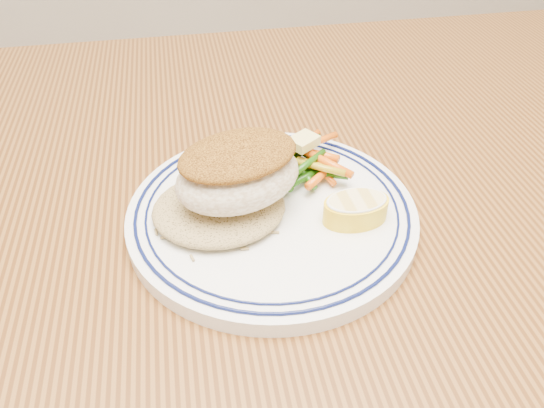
{
  "coord_description": "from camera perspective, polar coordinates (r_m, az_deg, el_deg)",
  "views": [
    {
      "loc": [
        -0.03,
        -0.38,
        1.07
      ],
      "look_at": [
        0.04,
        -0.02,
        0.77
      ],
      "focal_mm": 35.0,
      "sensor_mm": 36.0,
      "label": 1
    }
  ],
  "objects": [
    {
      "name": "lemon_wedge",
      "position": [
        0.47,
        9.0,
        -0.46
      ],
      "size": [
        0.06,
        0.06,
        0.02
      ],
      "color": "yellow",
      "rests_on": "plate"
    },
    {
      "name": "fish_fillet",
      "position": [
        0.45,
        -3.67,
        3.53
      ],
      "size": [
        0.13,
        0.11,
        0.06
      ],
      "color": "beige",
      "rests_on": "rice_pilaf"
    },
    {
      "name": "butter_pat",
      "position": [
        0.51,
        3.42,
        6.74
      ],
      "size": [
        0.03,
        0.03,
        0.01
      ],
      "primitive_type": "cube",
      "rotation": [
        0.0,
        0.0,
        0.6
      ],
      "color": "#EEDD74",
      "rests_on": "vegetable_pile"
    },
    {
      "name": "plate",
      "position": [
        0.49,
        0.0,
        -0.96
      ],
      "size": [
        0.26,
        0.26,
        0.02
      ],
      "color": "white",
      "rests_on": "dining_table"
    },
    {
      "name": "rice_pilaf",
      "position": [
        0.47,
        -5.74,
        -0.17
      ],
      "size": [
        0.12,
        0.1,
        0.02
      ],
      "primitive_type": "ellipsoid",
      "color": "#967E4B",
      "rests_on": "plate"
    },
    {
      "name": "vegetable_pile",
      "position": [
        0.52,
        2.87,
        4.63
      ],
      "size": [
        0.11,
        0.09,
        0.03
      ],
      "color": "#1A4B09",
      "rests_on": "plate"
    },
    {
      "name": "dining_table",
      "position": [
        0.57,
        -4.57,
        -8.54
      ],
      "size": [
        1.5,
        0.9,
        0.75
      ],
      "color": "#4F2B0F",
      "rests_on": "ground"
    }
  ]
}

